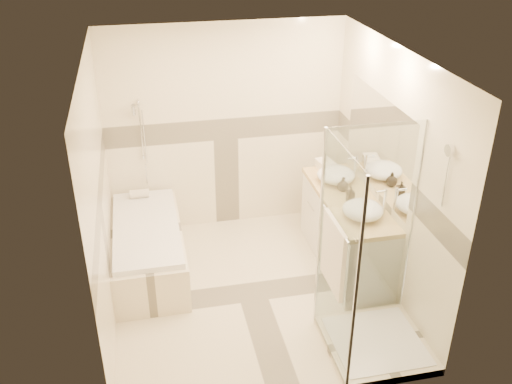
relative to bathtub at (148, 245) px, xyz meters
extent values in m
cube|color=beige|center=(1.02, -0.65, -0.31)|extent=(2.80, 3.00, 0.01)
cube|color=white|center=(1.02, -0.65, 2.20)|extent=(2.80, 3.00, 0.01)
cube|color=beige|center=(1.02, 0.85, 0.94)|extent=(2.80, 0.01, 2.50)
cube|color=beige|center=(1.02, -2.15, 0.94)|extent=(2.80, 0.01, 2.50)
cube|color=beige|center=(-0.38, -0.65, 0.94)|extent=(0.01, 3.00, 2.50)
cube|color=beige|center=(2.43, -0.65, 0.94)|extent=(0.01, 3.00, 2.50)
cube|color=white|center=(2.41, -0.35, 1.14)|extent=(0.01, 1.60, 1.00)
cylinder|color=silver|center=(0.05, 0.82, 1.04)|extent=(0.02, 0.02, 0.70)
cube|color=beige|center=(0.00, 0.00, -0.06)|extent=(0.75, 1.70, 0.50)
cube|color=white|center=(0.00, 0.00, 0.22)|extent=(0.69, 1.60, 0.06)
ellipsoid|color=white|center=(0.00, 0.00, 0.17)|extent=(0.56, 1.40, 0.16)
cube|color=white|center=(2.15, -0.35, 0.09)|extent=(0.55, 1.60, 0.80)
cylinder|color=silver|center=(1.86, -0.75, 0.24)|extent=(0.01, 0.24, 0.01)
cylinder|color=silver|center=(1.86, 0.05, 0.24)|extent=(0.01, 0.24, 0.01)
cube|color=#D8B772|center=(2.15, -0.35, 0.52)|extent=(0.57, 1.62, 0.05)
cube|color=beige|center=(1.97, -1.70, -0.27)|extent=(0.90, 0.90, 0.08)
cube|color=white|center=(1.97, -1.70, -0.22)|extent=(0.80, 0.80, 0.01)
cube|color=white|center=(1.53, -1.70, 0.73)|extent=(0.01, 0.90, 2.00)
cube|color=white|center=(1.97, -1.26, 0.73)|extent=(0.90, 0.01, 2.00)
cylinder|color=silver|center=(1.52, -2.15, 0.73)|extent=(0.03, 0.03, 2.00)
cylinder|color=silver|center=(1.52, -1.25, 0.73)|extent=(0.03, 0.03, 2.00)
cylinder|color=silver|center=(2.42, -1.25, 0.73)|extent=(0.03, 0.03, 2.00)
cylinder|color=silver|center=(2.38, -1.70, 1.64)|extent=(0.03, 0.10, 0.10)
cylinder|color=silver|center=(1.49, -1.70, 1.09)|extent=(0.02, 0.60, 0.02)
cube|color=white|center=(1.49, -1.70, 0.79)|extent=(0.04, 0.48, 0.62)
ellipsoid|color=white|center=(2.13, 0.03, 0.63)|extent=(0.42, 0.42, 0.17)
ellipsoid|color=white|center=(2.13, -0.78, 0.62)|extent=(0.41, 0.41, 0.16)
cylinder|color=silver|center=(2.35, 0.03, 0.69)|extent=(0.03, 0.03, 0.29)
cylinder|color=silver|center=(2.30, 0.03, 0.81)|extent=(0.10, 0.02, 0.02)
cylinder|color=silver|center=(2.35, -0.78, 0.69)|extent=(0.03, 0.03, 0.29)
cylinder|color=silver|center=(2.30, -0.78, 0.81)|extent=(0.10, 0.02, 0.02)
imported|color=black|center=(2.13, -0.43, 0.63)|extent=(0.08, 0.08, 0.17)
imported|color=black|center=(2.13, -0.20, 0.62)|extent=(0.16, 0.16, 0.16)
cube|color=white|center=(2.13, 0.37, 0.59)|extent=(0.22, 0.31, 0.09)
cylinder|color=white|center=(-0.04, 0.66, 0.30)|extent=(0.22, 0.10, 0.10)
camera|label=1|loc=(0.07, -5.36, 3.43)|focal=40.00mm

